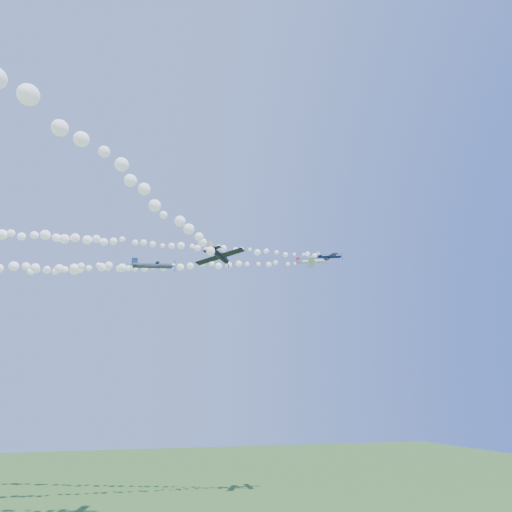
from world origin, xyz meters
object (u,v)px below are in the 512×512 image
object	(u,v)px
plane_navy	(330,256)
plane_grey	(154,266)
plane_white	(311,262)
plane_black	(220,256)

from	to	relation	value
plane_navy	plane_grey	distance (m)	42.35
plane_white	plane_black	size ratio (longest dim) A/B	1.12
plane_navy	plane_black	bearing A→B (deg)	-133.98
plane_white	plane_black	xyz separation A→B (m)	(-26.91, -29.94, -10.79)
plane_navy	plane_grey	world-z (taller)	plane_navy
plane_white	plane_navy	world-z (taller)	plane_navy
plane_navy	plane_black	size ratio (longest dim) A/B	1.04
plane_grey	plane_black	xyz separation A→B (m)	(8.49, -19.25, -3.61)
plane_white	plane_grey	world-z (taller)	plane_white
plane_navy	plane_grey	size ratio (longest dim) A/B	0.82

